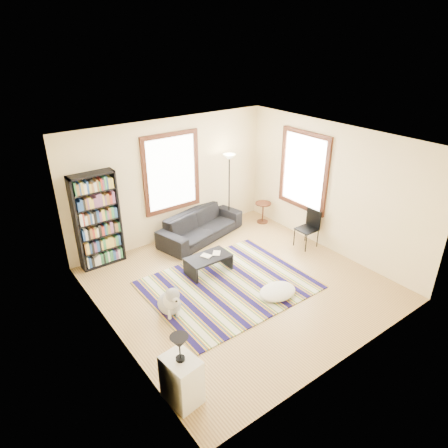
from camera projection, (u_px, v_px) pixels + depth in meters
floor at (239, 286)px, 7.83m from camera, size 5.00×5.00×0.10m
ceiling at (242, 139)px, 6.55m from camera, size 5.00×5.00×0.10m
wall_back at (170, 180)px, 9.03m from camera, size 5.00×0.10×2.80m
wall_front at (359, 284)px, 5.35m from camera, size 5.00×0.10×2.80m
wall_left at (104, 263)px, 5.83m from camera, size 0.10×5.00×2.80m
wall_right at (333, 189)px, 8.56m from camera, size 0.10×5.00×2.80m
window_back at (171, 173)px, 8.88m from camera, size 1.20×0.06×1.60m
window_right at (304, 171)px, 9.00m from camera, size 0.06×1.20×1.60m
rug at (229, 285)px, 7.75m from camera, size 3.01×2.41×0.02m
sofa at (201, 225)px, 9.40m from camera, size 1.35×2.30×0.63m
bookshelf at (97, 221)px, 8.06m from camera, size 0.90×0.30×2.00m
coffee_table at (208, 264)px, 8.11m from camera, size 1.00×0.73×0.36m
book_a at (204, 258)px, 7.97m from camera, size 0.25×0.22×0.02m
book_b at (213, 253)px, 8.14m from camera, size 0.25×0.25×0.02m
floor_cushion at (278, 291)px, 7.41m from camera, size 0.88×0.75×0.19m
floor_lamp at (229, 191)px, 9.69m from camera, size 0.38×0.38×1.86m
side_table at (263, 213)px, 10.17m from camera, size 0.52×0.52×0.54m
folding_chair at (307, 229)px, 8.97m from camera, size 0.42×0.40×0.86m
white_cabinet at (182, 380)px, 5.22m from camera, size 0.44×0.54×0.70m
table_lamp at (180, 348)px, 4.98m from camera, size 0.28×0.28×0.38m
dog at (169, 298)px, 6.88m from camera, size 0.53×0.67×0.61m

